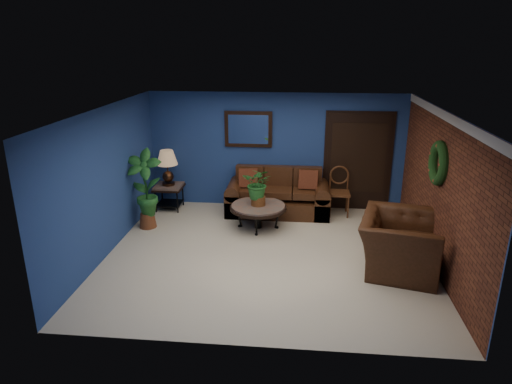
# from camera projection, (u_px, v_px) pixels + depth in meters

# --- Properties ---
(floor) EXTENTS (5.50, 5.50, 0.00)m
(floor) POSITION_uv_depth(u_px,v_px,m) (267.00, 255.00, 7.91)
(floor) COLOR beige
(floor) RESTS_ON ground
(wall_back) EXTENTS (5.50, 0.04, 2.50)m
(wall_back) POSITION_uv_depth(u_px,v_px,m) (276.00, 151.00, 9.87)
(wall_back) COLOR navy
(wall_back) RESTS_ON ground
(wall_left) EXTENTS (0.04, 5.00, 2.50)m
(wall_left) POSITION_uv_depth(u_px,v_px,m) (107.00, 181.00, 7.77)
(wall_left) COLOR navy
(wall_left) RESTS_ON ground
(wall_right_brick) EXTENTS (0.04, 5.00, 2.50)m
(wall_right_brick) POSITION_uv_depth(u_px,v_px,m) (440.00, 191.00, 7.26)
(wall_right_brick) COLOR brown
(wall_right_brick) RESTS_ON ground
(ceiling) EXTENTS (5.50, 5.00, 0.02)m
(ceiling) POSITION_uv_depth(u_px,v_px,m) (268.00, 110.00, 7.11)
(ceiling) COLOR silver
(ceiling) RESTS_ON wall_back
(crown_molding) EXTENTS (0.03, 5.00, 0.14)m
(crown_molding) POSITION_uv_depth(u_px,v_px,m) (448.00, 117.00, 6.88)
(crown_molding) COLOR white
(crown_molding) RESTS_ON wall_right_brick
(wall_mirror) EXTENTS (1.02, 0.06, 0.77)m
(wall_mirror) POSITION_uv_depth(u_px,v_px,m) (248.00, 129.00, 9.74)
(wall_mirror) COLOR #3D2314
(wall_mirror) RESTS_ON wall_back
(closet_door) EXTENTS (1.44, 0.06, 2.18)m
(closet_door) POSITION_uv_depth(u_px,v_px,m) (358.00, 162.00, 9.74)
(closet_door) COLOR black
(closet_door) RESTS_ON wall_back
(wreath) EXTENTS (0.16, 0.72, 0.72)m
(wreath) POSITION_uv_depth(u_px,v_px,m) (439.00, 163.00, 7.17)
(wreath) COLOR black
(wreath) RESTS_ON wall_right_brick
(sofa) EXTENTS (2.16, 0.93, 0.97)m
(sofa) POSITION_uv_depth(u_px,v_px,m) (278.00, 198.00, 9.77)
(sofa) COLOR #442213
(sofa) RESTS_ON ground
(coffee_table) EXTENTS (1.11, 1.11, 0.48)m
(coffee_table) POSITION_uv_depth(u_px,v_px,m) (258.00, 208.00, 8.92)
(coffee_table) COLOR #544D49
(coffee_table) RESTS_ON ground
(end_table) EXTENTS (0.60, 0.60, 0.55)m
(end_table) POSITION_uv_depth(u_px,v_px,m) (169.00, 191.00, 9.92)
(end_table) COLOR #544D49
(end_table) RESTS_ON ground
(table_lamp) EXTENTS (0.45, 0.45, 0.74)m
(table_lamp) POSITION_uv_depth(u_px,v_px,m) (167.00, 163.00, 9.73)
(table_lamp) COLOR #3D2314
(table_lamp) RESTS_ON end_table
(side_chair) EXTENTS (0.44, 0.44, 1.02)m
(side_chair) POSITION_uv_depth(u_px,v_px,m) (339.00, 188.00, 9.61)
(side_chair) COLOR brown
(side_chair) RESTS_ON ground
(armchair) EXTENTS (1.51, 1.64, 0.90)m
(armchair) POSITION_uv_depth(u_px,v_px,m) (400.00, 243.00, 7.29)
(armchair) COLOR #442213
(armchair) RESTS_ON ground
(coffee_plant) EXTENTS (0.65, 0.59, 0.76)m
(coffee_plant) POSITION_uv_depth(u_px,v_px,m) (258.00, 185.00, 8.76)
(coffee_plant) COLOR brown
(coffee_plant) RESTS_ON coffee_table
(floor_plant) EXTENTS (0.43, 0.38, 0.82)m
(floor_plant) POSITION_uv_depth(u_px,v_px,m) (404.00, 229.00, 7.91)
(floor_plant) COLOR brown
(floor_plant) RESTS_ON ground
(tall_plant) EXTENTS (0.70, 0.48, 1.57)m
(tall_plant) POSITION_uv_depth(u_px,v_px,m) (145.00, 186.00, 8.80)
(tall_plant) COLOR brown
(tall_plant) RESTS_ON ground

